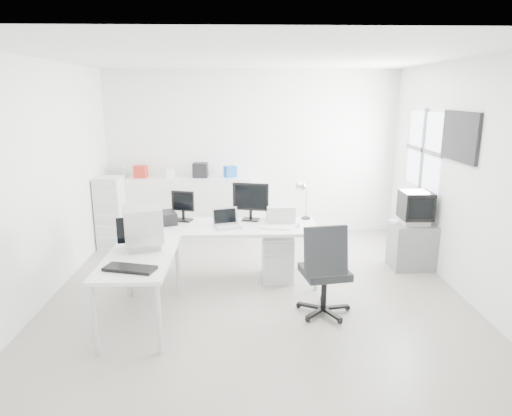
{
  "coord_description": "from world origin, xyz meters",
  "views": [
    {
      "loc": [
        -0.17,
        -5.38,
        2.41
      ],
      "look_at": [
        0.0,
        0.2,
        1.0
      ],
      "focal_mm": 32.0,
      "sensor_mm": 36.0,
      "label": 1
    }
  ],
  "objects_px": {
    "drawer_pedestal": "(277,257)",
    "sideboard": "(190,207)",
    "office_chair": "(325,267)",
    "laptop": "(227,219)",
    "tv_cabinet": "(412,246)",
    "main_desk": "(224,253)",
    "crt_tv": "(415,208)",
    "filing_cabinet": "(111,212)",
    "inkjet_printer": "(159,218)",
    "crt_monitor": "(143,226)",
    "laser_printer": "(281,213)",
    "lcd_monitor_small": "(183,207)",
    "lcd_monitor_large": "(251,202)",
    "side_desk": "(141,289)"
  },
  "relations": [
    {
      "from": "drawer_pedestal",
      "to": "sideboard",
      "type": "bearing_deg",
      "value": 125.43
    },
    {
      "from": "office_chair",
      "to": "sideboard",
      "type": "bearing_deg",
      "value": 111.76
    },
    {
      "from": "laptop",
      "to": "tv_cabinet",
      "type": "xyz_separation_m",
      "value": [
        2.58,
        0.48,
        -0.55
      ]
    },
    {
      "from": "main_desk",
      "to": "crt_tv",
      "type": "relative_size",
      "value": 4.8
    },
    {
      "from": "office_chair",
      "to": "filing_cabinet",
      "type": "distance_m",
      "value": 3.88
    },
    {
      "from": "drawer_pedestal",
      "to": "inkjet_printer",
      "type": "relative_size",
      "value": 1.39
    },
    {
      "from": "crt_monitor",
      "to": "sideboard",
      "type": "bearing_deg",
      "value": 69.36
    },
    {
      "from": "laser_printer",
      "to": "sideboard",
      "type": "bearing_deg",
      "value": 129.06
    },
    {
      "from": "main_desk",
      "to": "inkjet_printer",
      "type": "height_order",
      "value": "inkjet_printer"
    },
    {
      "from": "laptop",
      "to": "sideboard",
      "type": "height_order",
      "value": "sideboard"
    },
    {
      "from": "inkjet_printer",
      "to": "lcd_monitor_small",
      "type": "xyz_separation_m",
      "value": [
        0.3,
        0.15,
        0.12
      ]
    },
    {
      "from": "sideboard",
      "to": "filing_cabinet",
      "type": "bearing_deg",
      "value": -157.49
    },
    {
      "from": "sideboard",
      "to": "drawer_pedestal",
      "type": "bearing_deg",
      "value": -54.57
    },
    {
      "from": "main_desk",
      "to": "drawer_pedestal",
      "type": "relative_size",
      "value": 4.0
    },
    {
      "from": "crt_monitor",
      "to": "office_chair",
      "type": "bearing_deg",
      "value": -20.4
    },
    {
      "from": "laser_printer",
      "to": "sideboard",
      "type": "distance_m",
      "value": 2.27
    },
    {
      "from": "drawer_pedestal",
      "to": "lcd_monitor_large",
      "type": "relative_size",
      "value": 1.19
    },
    {
      "from": "lcd_monitor_large",
      "to": "laser_printer",
      "type": "relative_size",
      "value": 1.35
    },
    {
      "from": "inkjet_printer",
      "to": "filing_cabinet",
      "type": "xyz_separation_m",
      "value": [
        -1.02,
        1.37,
        -0.27
      ]
    },
    {
      "from": "main_desk",
      "to": "office_chair",
      "type": "distance_m",
      "value": 1.51
    },
    {
      "from": "lcd_monitor_large",
      "to": "side_desk",
      "type": "bearing_deg",
      "value": -118.2
    },
    {
      "from": "inkjet_printer",
      "to": "tv_cabinet",
      "type": "height_order",
      "value": "inkjet_printer"
    },
    {
      "from": "tv_cabinet",
      "to": "office_chair",
      "type": "bearing_deg",
      "value": -137.73
    },
    {
      "from": "side_desk",
      "to": "filing_cabinet",
      "type": "bearing_deg",
      "value": 111.63
    },
    {
      "from": "side_desk",
      "to": "crt_monitor",
      "type": "bearing_deg",
      "value": 90.0
    },
    {
      "from": "inkjet_printer",
      "to": "filing_cabinet",
      "type": "height_order",
      "value": "filing_cabinet"
    },
    {
      "from": "filing_cabinet",
      "to": "sideboard",
      "type": "bearing_deg",
      "value": 22.51
    },
    {
      "from": "side_desk",
      "to": "tv_cabinet",
      "type": "relative_size",
      "value": 2.19
    },
    {
      "from": "inkjet_printer",
      "to": "office_chair",
      "type": "bearing_deg",
      "value": -47.08
    },
    {
      "from": "laptop",
      "to": "office_chair",
      "type": "xyz_separation_m",
      "value": [
        1.09,
        -0.87,
        -0.33
      ]
    },
    {
      "from": "lcd_monitor_small",
      "to": "tv_cabinet",
      "type": "distance_m",
      "value": 3.24
    },
    {
      "from": "main_desk",
      "to": "crt_monitor",
      "type": "xyz_separation_m",
      "value": [
        -0.85,
        -0.85,
        0.63
      ]
    },
    {
      "from": "laptop",
      "to": "crt_tv",
      "type": "bearing_deg",
      "value": -7.15
    },
    {
      "from": "laptop",
      "to": "laser_printer",
      "type": "distance_m",
      "value": 0.77
    },
    {
      "from": "lcd_monitor_small",
      "to": "sideboard",
      "type": "height_order",
      "value": "lcd_monitor_small"
    },
    {
      "from": "lcd_monitor_large",
      "to": "laptop",
      "type": "distance_m",
      "value": 0.48
    },
    {
      "from": "side_desk",
      "to": "drawer_pedestal",
      "type": "xyz_separation_m",
      "value": [
        1.55,
        1.15,
        -0.08
      ]
    },
    {
      "from": "crt_tv",
      "to": "lcd_monitor_large",
      "type": "bearing_deg",
      "value": -176.75
    },
    {
      "from": "side_desk",
      "to": "laptop",
      "type": "bearing_deg",
      "value": 48.01
    },
    {
      "from": "drawer_pedestal",
      "to": "lcd_monitor_large",
      "type": "xyz_separation_m",
      "value": [
        -0.35,
        0.2,
        0.7
      ]
    },
    {
      "from": "laser_printer",
      "to": "office_chair",
      "type": "height_order",
      "value": "office_chair"
    },
    {
      "from": "side_desk",
      "to": "drawer_pedestal",
      "type": "relative_size",
      "value": 2.33
    },
    {
      "from": "inkjet_printer",
      "to": "lcd_monitor_large",
      "type": "relative_size",
      "value": 0.86
    },
    {
      "from": "main_desk",
      "to": "laptop",
      "type": "distance_m",
      "value": 0.51
    },
    {
      "from": "side_desk",
      "to": "drawer_pedestal",
      "type": "distance_m",
      "value": 1.93
    },
    {
      "from": "main_desk",
      "to": "lcd_monitor_small",
      "type": "xyz_separation_m",
      "value": [
        -0.55,
        0.25,
        0.57
      ]
    },
    {
      "from": "side_desk",
      "to": "laptop",
      "type": "height_order",
      "value": "laptop"
    },
    {
      "from": "side_desk",
      "to": "crt_tv",
      "type": "bearing_deg",
      "value": 23.03
    },
    {
      "from": "lcd_monitor_small",
      "to": "crt_monitor",
      "type": "bearing_deg",
      "value": -88.09
    },
    {
      "from": "lcd_monitor_large",
      "to": "filing_cabinet",
      "type": "height_order",
      "value": "lcd_monitor_large"
    }
  ]
}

